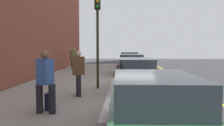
{
  "coord_description": "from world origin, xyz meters",
  "views": [
    {
      "loc": [
        12.26,
        -0.34,
        2.08
      ],
      "look_at": [
        -1.58,
        -1.03,
        1.11
      ],
      "focal_mm": 38.04,
      "sensor_mm": 36.0,
      "label": 1
    }
  ],
  "objects": [
    {
      "name": "parked_car_red",
      "position": [
        -11.21,
        0.21,
        0.76
      ],
      "size": [
        4.15,
        1.97,
        1.51
      ],
      "color": "black",
      "rests_on": "ground"
    },
    {
      "name": "rolling_suitcase",
      "position": [
        5.22,
        -2.59,
        0.41
      ],
      "size": [
        0.34,
        0.22,
        0.88
      ],
      "color": "#191E38",
      "rests_on": "sidewalk"
    },
    {
      "name": "traffic_light_pole",
      "position": [
        1.48,
        -1.53,
        3.06
      ],
      "size": [
        0.35,
        0.26,
        4.29
      ],
      "color": "#2D2D19",
      "rests_on": "sidewalk"
    },
    {
      "name": "parked_car_black",
      "position": [
        1.13,
        0.28,
        0.76
      ],
      "size": [
        4.72,
        1.92,
        1.51
      ],
      "color": "black",
      "rests_on": "ground"
    },
    {
      "name": "snow_bank_curb",
      "position": [
        2.52,
        -0.7,
        0.11
      ],
      "size": [
        8.19,
        0.56,
        0.22
      ],
      "primitive_type": "cube",
      "color": "white",
      "rests_on": "ground"
    },
    {
      "name": "parked_car_green",
      "position": [
        7.73,
        0.29,
        0.76
      ],
      "size": [
        4.69,
        1.98,
        1.51
      ],
      "color": "black",
      "rests_on": "ground"
    },
    {
      "name": "lane_stripe_centre",
      "position": [
        0.0,
        3.2,
        0.0
      ],
      "size": [
        28.0,
        0.14,
        0.01
      ],
      "primitive_type": "cube",
      "color": "gold",
      "rests_on": "ground"
    },
    {
      "name": "pedestrian_olive_coat",
      "position": [
        -7.37,
        -4.56,
        1.1
      ],
      "size": [
        0.52,
        0.57,
        1.79
      ],
      "color": "black",
      "rests_on": "sidewalk"
    },
    {
      "name": "sidewalk",
      "position": [
        0.0,
        -3.3,
        0.07
      ],
      "size": [
        28.0,
        4.6,
        0.15
      ],
      "primitive_type": "cube",
      "color": "gray",
      "rests_on": "ground"
    },
    {
      "name": "pedestrian_brown_coat",
      "position": [
        3.15,
        -2.1,
        1.09
      ],
      "size": [
        0.57,
        0.53,
        1.76
      ],
      "color": "black",
      "rests_on": "sidewalk"
    },
    {
      "name": "parked_car_maroon",
      "position": [
        -4.77,
        0.2,
        0.76
      ],
      "size": [
        4.24,
        1.93,
        1.51
      ],
      "color": "black",
      "rests_on": "ground"
    },
    {
      "name": "pedestrian_blue_coat",
      "position": [
        5.63,
        -2.58,
        1.12
      ],
      "size": [
        0.54,
        0.59,
        1.82
      ],
      "color": "black",
      "rests_on": "sidewalk"
    },
    {
      "name": "ground_plane",
      "position": [
        0.0,
        0.0,
        0.0
      ],
      "size": [
        56.0,
        56.0,
        0.0
      ],
      "primitive_type": "plane",
      "color": "#333335"
    }
  ]
}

